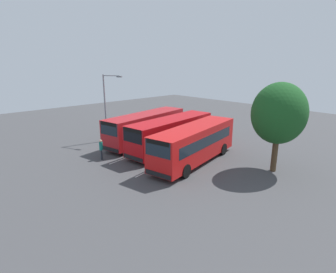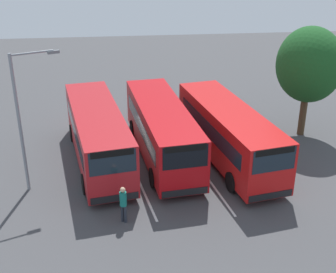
{
  "view_description": "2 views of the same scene",
  "coord_description": "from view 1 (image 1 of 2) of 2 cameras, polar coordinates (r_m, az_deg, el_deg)",
  "views": [
    {
      "loc": [
        17.36,
        18.19,
        8.31
      ],
      "look_at": [
        1.28,
        1.06,
        1.82
      ],
      "focal_mm": 28.92,
      "sensor_mm": 36.0,
      "label": 1
    },
    {
      "loc": [
        23.69,
        -2.14,
        12.25
      ],
      "look_at": [
        -0.22,
        0.48,
        1.2
      ],
      "focal_mm": 49.01,
      "sensor_mm": 36.0,
      "label": 2
    }
  ],
  "objects": [
    {
      "name": "ground_plane",
      "position": [
        26.48,
        0.46,
        -2.84
      ],
      "size": [
        65.55,
        65.55,
        0.0
      ],
      "primitive_type": "plane",
      "color": "#424244"
    },
    {
      "name": "bus_far_left",
      "position": [
        28.44,
        -4.67,
        2.04
      ],
      "size": [
        10.4,
        4.19,
        3.14
      ],
      "rotation": [
        0.0,
        0.0,
        0.17
      ],
      "color": "#AD191E",
      "rests_on": "ground"
    },
    {
      "name": "bus_center_left",
      "position": [
        25.92,
        0.7,
        0.76
      ],
      "size": [
        10.35,
        3.68,
        3.14
      ],
      "rotation": [
        0.0,
        0.0,
        0.12
      ],
      "color": "#B70C11",
      "rests_on": "ground"
    },
    {
      "name": "bus_center_right",
      "position": [
        22.91,
        5.6,
        -1.29
      ],
      "size": [
        10.41,
        4.33,
        3.14
      ],
      "rotation": [
        0.0,
        0.0,
        0.19
      ],
      "color": "red",
      "rests_on": "ground"
    },
    {
      "name": "pedestrian",
      "position": [
        24.36,
        -13.92,
        -2.3
      ],
      "size": [
        0.44,
        0.44,
        1.81
      ],
      "rotation": [
        0.0,
        0.0,
        2.56
      ],
      "color": "#232833",
      "rests_on": "ground"
    },
    {
      "name": "street_lamp",
      "position": [
        29.26,
        -12.8,
        6.78
      ],
      "size": [
        1.02,
        2.22,
        7.08
      ],
      "rotation": [
        0.0,
        0.0,
        1.95
      ],
      "color": "gray",
      "rests_on": "ground"
    },
    {
      "name": "depot_tree",
      "position": [
        21.88,
        22.36,
        4.49
      ],
      "size": [
        4.41,
        3.97,
        6.93
      ],
      "color": "#4C3823",
      "rests_on": "ground"
    },
    {
      "name": "lane_stripe_outer_left",
      "position": [
        27.77,
        -2.14,
        -1.97
      ],
      "size": [
        12.82,
        2.3,
        0.01
      ],
      "primitive_type": "cube",
      "rotation": [
        0.0,
        0.0,
        0.17
      ],
      "color": "silver",
      "rests_on": "ground"
    },
    {
      "name": "lane_stripe_inner_left",
      "position": [
        25.26,
        3.33,
        -3.78
      ],
      "size": [
        12.82,
        2.3,
        0.01
      ],
      "primitive_type": "cube",
      "rotation": [
        0.0,
        0.0,
        0.17
      ],
      "color": "silver",
      "rests_on": "ground"
    }
  ]
}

